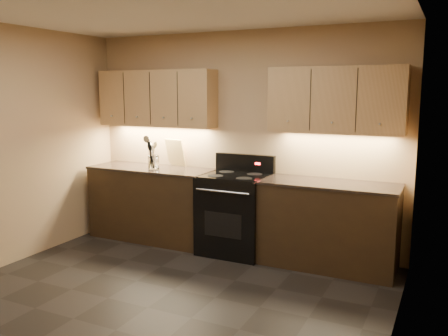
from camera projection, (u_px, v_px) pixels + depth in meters
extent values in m
plane|color=black|center=(148.00, 308.00, 4.19)|extent=(4.00, 4.00, 0.00)
plane|color=silver|center=(139.00, 2.00, 3.77)|extent=(4.00, 4.00, 0.00)
cube|color=tan|center=(240.00, 140.00, 5.76)|extent=(4.00, 0.04, 2.60)
cube|color=tan|center=(394.00, 183.00, 3.12)|extent=(0.04, 4.00, 2.60)
cube|color=black|center=(153.00, 204.00, 6.10)|extent=(1.60, 0.60, 0.90)
cube|color=#352821|center=(152.00, 169.00, 6.03)|extent=(1.62, 0.62, 0.03)
cube|color=black|center=(328.00, 226.00, 5.12)|extent=(1.44, 0.60, 0.90)
cube|color=#352821|center=(330.00, 184.00, 5.04)|extent=(1.46, 0.62, 0.03)
cube|color=black|center=(235.00, 214.00, 5.57)|extent=(0.76, 0.65, 0.92)
cube|color=black|center=(235.00, 175.00, 5.49)|extent=(0.70, 0.60, 0.01)
cube|color=black|center=(245.00, 163.00, 5.73)|extent=(0.76, 0.07, 0.22)
cube|color=red|center=(258.00, 164.00, 5.62)|extent=(0.06, 0.00, 0.03)
cylinder|color=silver|center=(222.00, 192.00, 5.21)|extent=(0.65, 0.02, 0.02)
cube|color=black|center=(223.00, 225.00, 5.29)|extent=(0.46, 0.00, 0.28)
cylinder|color=black|center=(215.00, 176.00, 5.44)|extent=(0.18, 0.18, 0.00)
cylinder|color=black|center=(244.00, 178.00, 5.28)|extent=(0.18, 0.18, 0.00)
cylinder|color=black|center=(227.00, 172.00, 5.70)|extent=(0.18, 0.18, 0.00)
cylinder|color=black|center=(254.00, 174.00, 5.55)|extent=(0.18, 0.18, 0.00)
cube|color=tan|center=(157.00, 98.00, 6.02)|extent=(1.60, 0.30, 0.70)
cube|color=tan|center=(336.00, 100.00, 5.03)|extent=(1.44, 0.30, 0.70)
cube|color=#B2B5BA|center=(151.00, 149.00, 6.34)|extent=(0.08, 0.01, 0.12)
cylinder|color=white|center=(154.00, 162.00, 5.90)|extent=(0.17, 0.17, 0.17)
cylinder|color=white|center=(154.00, 168.00, 5.92)|extent=(0.13, 0.13, 0.02)
cube|color=#DDBF77|center=(175.00, 153.00, 6.13)|extent=(0.30, 0.15, 0.35)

